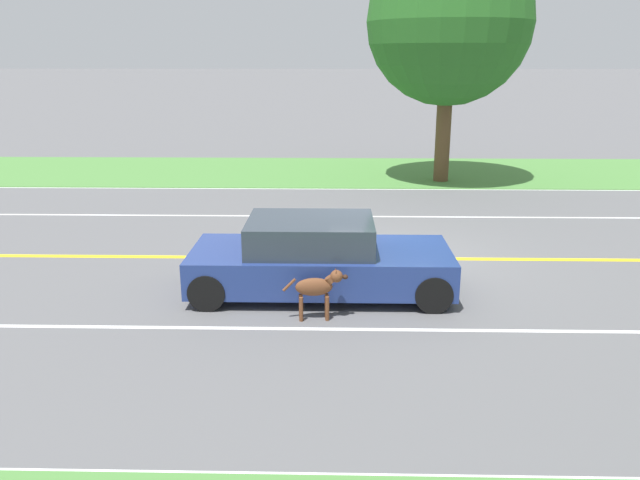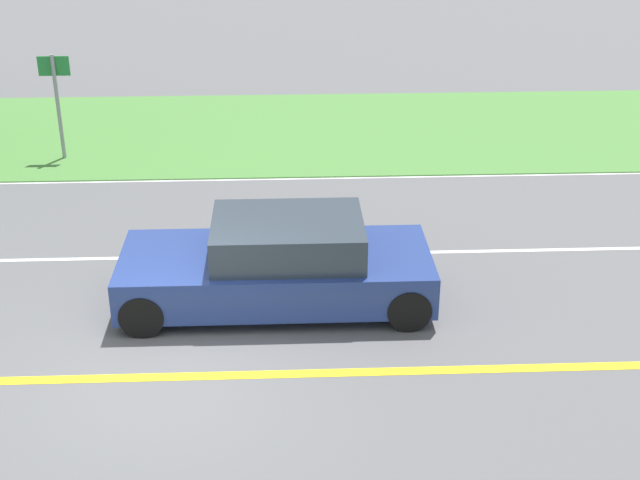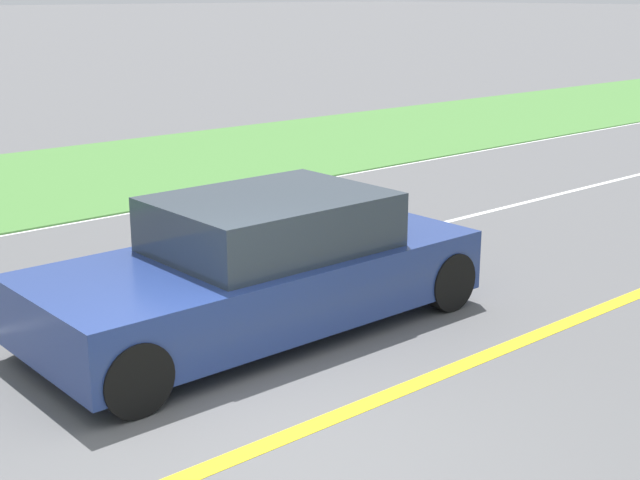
% 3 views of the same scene
% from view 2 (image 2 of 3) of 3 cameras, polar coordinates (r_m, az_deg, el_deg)
% --- Properties ---
extents(ground_plane, '(400.00, 400.00, 0.00)m').
position_cam_2_polar(ground_plane, '(11.71, -9.64, -8.64)').
color(ground_plane, '#5B5B5E').
extents(centre_divider_line, '(0.18, 160.00, 0.01)m').
position_cam_2_polar(centre_divider_line, '(11.71, -9.64, -8.63)').
color(centre_divider_line, yellow).
rests_on(centre_divider_line, ground).
extents(lane_edge_line_right, '(0.14, 160.00, 0.01)m').
position_cam_2_polar(lane_edge_line_right, '(17.93, -7.22, 3.86)').
color(lane_edge_line_right, white).
rests_on(lane_edge_line_right, ground).
extents(lane_dash_same_dir, '(0.10, 160.00, 0.01)m').
position_cam_2_polar(lane_dash_same_dir, '(14.73, -8.17, -1.07)').
color(lane_dash_same_dir, white).
rests_on(lane_dash_same_dir, ground).
extents(grass_verge_right, '(6.00, 160.00, 0.03)m').
position_cam_2_polar(grass_verge_right, '(20.74, -6.63, 6.89)').
color(grass_verge_right, '#4C843D').
rests_on(grass_verge_right, ground).
extents(ego_car, '(1.92, 4.50, 1.33)m').
position_cam_2_polar(ego_car, '(12.96, -2.65, -1.59)').
color(ego_car, navy).
rests_on(ego_car, ground).
extents(dog, '(0.26, 1.04, 0.83)m').
position_cam_2_polar(dog, '(14.07, -2.78, 0.27)').
color(dog, brown).
rests_on(dog, ground).
extents(street_sign, '(0.11, 0.64, 2.23)m').
position_cam_2_polar(street_sign, '(19.30, -16.50, 8.99)').
color(street_sign, gray).
rests_on(street_sign, ground).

